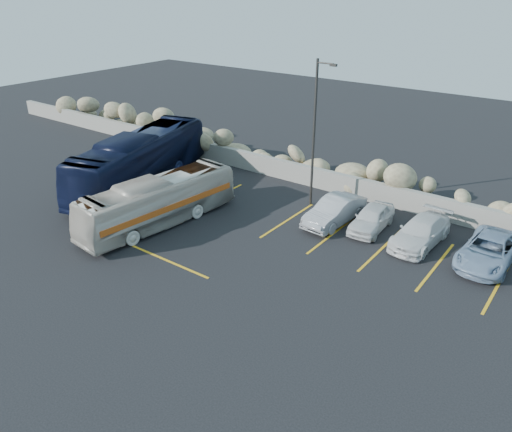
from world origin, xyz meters
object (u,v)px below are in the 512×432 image
Objects in this scene: vintage_bus at (159,202)px; car_a at (372,218)px; tour_coach at (140,160)px; car_d at (489,251)px; lamppost at (315,131)px; car_c at (421,232)px; car_b at (335,211)px.

car_a is at bearing 39.12° from vintage_bus.
car_d is at bearing -7.11° from tour_coach.
car_c is (6.58, -0.90, -3.67)m from lamppost.
lamppost is 0.68× the size of tour_coach.
vintage_bus reaches higher than car_c.
car_b is (-1.86, -0.48, 0.07)m from car_a.
vintage_bus reaches higher than car_b.
lamppost is at bearing 175.74° from car_c.
tour_coach reaches higher than car_b.
car_b is at bearing -4.35° from tour_coach.
car_a is (9.14, 5.94, -0.63)m from vintage_bus.
car_c is at bearing -5.76° from tour_coach.
car_a is 1.92m from car_b.
vintage_bus is at bearing -138.05° from car_b.
car_d reaches higher than car_c.
car_d is (19.65, 2.78, -1.00)m from tour_coach.
car_b reaches higher than car_c.
car_a is 0.87× the size of car_b.
vintage_bus is at bearing -127.04° from lamppost.
lamppost is 2.21× the size of car_a.
car_b is (12.15, 2.32, -0.94)m from tour_coach.
car_b is at bearing -174.65° from car_d.
car_d is (5.64, -0.02, 0.01)m from car_a.
car_a is at bearing -178.35° from car_d.
lamppost reaches higher than car_b.
tour_coach is at bearing -171.99° from car_a.
car_c is at bearing 32.81° from vintage_bus.
vintage_bus is 2.09× the size of car_c.
car_b is (7.29, 5.46, -0.56)m from vintage_bus.
tour_coach is at bearing -170.10° from car_d.
car_c is at bearing -177.44° from car_d.
car_c is 0.94× the size of car_d.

